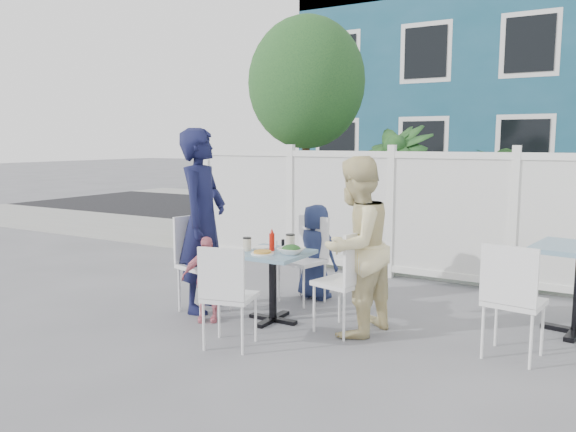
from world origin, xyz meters
The scene contains 28 objects.
ground centered at (0.00, 0.00, 0.00)m, with size 80.00×80.00×0.00m, color slate.
near_sidewalk centered at (0.00, 3.80, 0.01)m, with size 24.00×2.60×0.01m, color gray.
street centered at (0.00, 7.50, 0.00)m, with size 24.00×5.00×0.01m, color black.
far_sidewalk centered at (0.00, 10.60, 0.01)m, with size 24.00×1.60×0.01m, color gray.
building centered at (-0.50, 14.00, 3.00)m, with size 11.00×6.00×6.00m.
fence_back centered at (0.10, 2.40, 0.78)m, with size 5.86×0.08×1.60m.
tree centered at (-1.60, 3.30, 2.59)m, with size 1.80×1.62×3.59m.
utility_cabinet centered at (-3.11, 4.00, 0.67)m, with size 0.72×0.52×1.35m, color yellow.
potted_shrub_a centered at (-0.14, 3.10, 0.97)m, with size 1.09×1.09×1.95m, color #193F1E.
potted_shrub_b centered at (1.80, 3.00, 0.82)m, with size 1.47×1.28×1.64m, color #193F1E.
main_table centered at (-0.26, 0.16, 0.53)m, with size 0.65×0.65×0.68m.
chair_left centered at (-1.11, 0.10, 0.56)m, with size 0.52×0.53×0.97m.
chair_right centered at (0.52, 0.20, 0.55)m, with size 0.50×0.51×0.94m.
chair_back centered at (-0.31, 0.94, 0.53)m, with size 0.50×0.49×0.92m.
chair_near centered at (-0.21, -0.66, 0.51)m, with size 0.48×0.47×0.88m.
chair_spare centered at (1.87, 0.26, 0.54)m, with size 0.47×0.46×0.94m.
man centered at (-1.08, 0.13, 0.93)m, with size 0.68×0.44×1.86m, color #131539.
woman centered at (0.56, 0.23, 0.80)m, with size 0.78×0.60×1.60m, color #DDBE52.
boy centered at (-0.28, 1.09, 0.52)m, with size 0.51×0.33×1.04m, color #1C264B.
toddler centered at (-0.82, -0.15, 0.41)m, with size 0.48×0.20×0.83m, color #D77485.
plate_main centered at (-0.28, 0.01, 0.69)m, with size 0.22×0.22×0.01m, color white.
plate_side centered at (-0.45, 0.25, 0.69)m, with size 0.21×0.21×0.01m, color white.
salad_bowl centered at (-0.06, 0.16, 0.71)m, with size 0.24×0.24×0.06m, color white.
coffee_cup_a centered at (-0.50, 0.08, 0.74)m, with size 0.08×0.08×0.12m, color beige.
coffee_cup_b centered at (-0.20, 0.38, 0.75)m, with size 0.09×0.09×0.13m, color beige.
ketchup_bottle centered at (-0.29, 0.19, 0.76)m, with size 0.05×0.05×0.17m, color #B61408.
salt_shaker centered at (-0.35, 0.37, 0.71)m, with size 0.03×0.03×0.06m, color white.
pepper_shaker centered at (-0.30, 0.42, 0.72)m, with size 0.03×0.03×0.07m, color black.
Camera 1 is at (2.50, -4.30, 1.72)m, focal length 35.00 mm.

